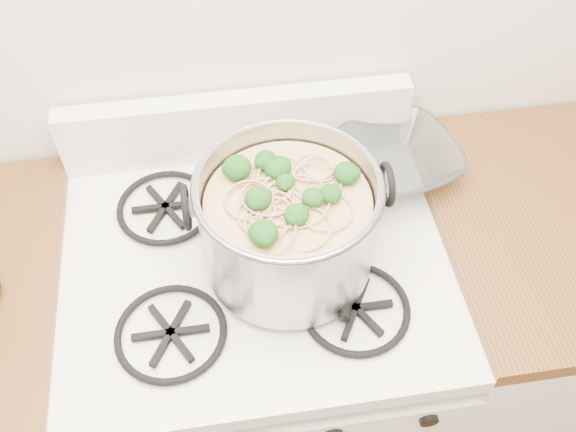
{
  "coord_description": "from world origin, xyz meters",
  "views": [
    {
      "loc": [
        -0.05,
        0.52,
        1.94
      ],
      "look_at": [
        0.06,
        1.24,
        1.05
      ],
      "focal_mm": 40.0,
      "sensor_mm": 36.0,
      "label": 1
    }
  ],
  "objects": [
    {
      "name": "counter_left",
      "position": [
        -0.51,
        1.26,
        0.46
      ],
      "size": [
        0.25,
        0.65,
        0.92
      ],
      "color": "silver",
      "rests_on": "ground"
    },
    {
      "name": "glass_bowl",
      "position": [
        0.33,
        1.44,
        0.94
      ],
      "size": [
        0.12,
        0.12,
        0.02
      ],
      "primitive_type": "imported",
      "rotation": [
        0.0,
        0.0,
        0.22
      ],
      "color": "white",
      "rests_on": "gas_range"
    },
    {
      "name": "stock_pot",
      "position": [
        0.06,
        1.24,
        1.03
      ],
      "size": [
        0.36,
        0.33,
        0.22
      ],
      "color": "gray",
      "rests_on": "gas_range"
    },
    {
      "name": "spatula",
      "position": [
        0.21,
        1.33,
        0.94
      ],
      "size": [
        0.37,
        0.38,
        0.02
      ],
      "primitive_type": null,
      "rotation": [
        0.0,
        0.0,
        -0.29
      ],
      "color": "black",
      "rests_on": "gas_range"
    },
    {
      "name": "gas_range",
      "position": [
        0.0,
        1.26,
        0.44
      ],
      "size": [
        0.76,
        0.66,
        0.92
      ],
      "color": "white",
      "rests_on": "ground"
    }
  ]
}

